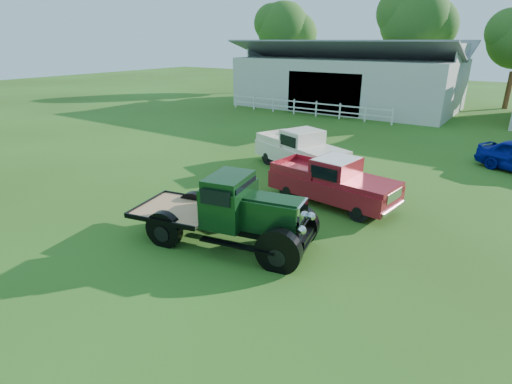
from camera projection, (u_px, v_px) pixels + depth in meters
The scene contains 8 objects.
ground at pixel (229, 233), 12.58m from camera, with size 120.00×120.00×0.00m, color #324913.
shed_left at pixel (348, 75), 35.28m from camera, with size 18.80×10.20×5.60m, color #9D9D98, non-canonical shape.
fence_rail at pixel (305, 108), 31.98m from camera, with size 14.20×0.16×1.20m, color white, non-canonical shape.
tree_a at pixel (283, 44), 45.62m from camera, with size 6.30×6.30×10.50m, color #235717, non-canonical shape.
tree_b at pixel (412, 39), 38.78m from camera, with size 6.90×6.90×11.50m, color #235717, non-canonical shape.
vintage_flatbed at pixel (226, 210), 11.59m from camera, with size 5.41×2.14×2.14m, color black, non-canonical shape.
red_pickup at pixel (333, 181), 14.57m from camera, with size 4.86×1.87×1.77m, color maroon, non-canonical shape.
white_pickup at pixel (301, 150), 18.48m from camera, with size 5.00×1.94×1.84m, color #EFDFC7, non-canonical shape.
Camera 1 is at (7.11, -8.81, 5.70)m, focal length 28.00 mm.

